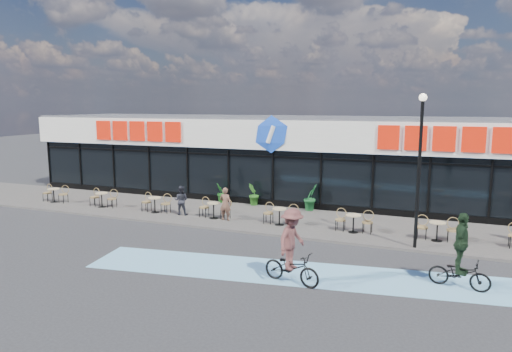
# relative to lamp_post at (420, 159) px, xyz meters

# --- Properties ---
(ground) EXTENTS (120.00, 120.00, 0.00)m
(ground) POSITION_rel_lamp_post_xyz_m (-7.17, -2.30, -3.37)
(ground) COLOR #28282B
(ground) RESTS_ON ground
(sidewalk) EXTENTS (44.00, 5.00, 0.10)m
(sidewalk) POSITION_rel_lamp_post_xyz_m (-7.17, 2.20, -3.32)
(sidewalk) COLOR #544F4A
(sidewalk) RESTS_ON ground
(bike_lane) EXTENTS (14.17, 4.13, 0.01)m
(bike_lane) POSITION_rel_lamp_post_xyz_m (-3.17, -3.80, -3.37)
(bike_lane) COLOR #6FAED3
(bike_lane) RESTS_ON ground
(building) EXTENTS (30.60, 6.57, 4.75)m
(building) POSITION_rel_lamp_post_xyz_m (-7.17, 7.63, -1.03)
(building) COLOR black
(building) RESTS_ON ground
(lamp_post) EXTENTS (0.28, 0.28, 5.56)m
(lamp_post) POSITION_rel_lamp_post_xyz_m (0.00, 0.00, 0.00)
(lamp_post) COLOR black
(lamp_post) RESTS_ON sidewalk
(bistro_set_0) EXTENTS (1.54, 0.62, 0.90)m
(bistro_set_0) POSITION_rel_lamp_post_xyz_m (-18.34, 1.26, -2.82)
(bistro_set_0) COLOR #C6B67F
(bistro_set_0) RESTS_ON sidewalk
(bistro_set_1) EXTENTS (1.54, 0.62, 0.90)m
(bistro_set_1) POSITION_rel_lamp_post_xyz_m (-15.16, 1.26, -2.82)
(bistro_set_1) COLOR #C6B67F
(bistro_set_1) RESTS_ON sidewalk
(bistro_set_2) EXTENTS (1.54, 0.62, 0.90)m
(bistro_set_2) POSITION_rel_lamp_post_xyz_m (-11.98, 1.26, -2.82)
(bistro_set_2) COLOR #C6B67F
(bistro_set_2) RESTS_ON sidewalk
(bistro_set_3) EXTENTS (1.54, 0.62, 0.90)m
(bistro_set_3) POSITION_rel_lamp_post_xyz_m (-8.80, 1.26, -2.82)
(bistro_set_3) COLOR #C6B67F
(bistro_set_3) RESTS_ON sidewalk
(bistro_set_4) EXTENTS (1.54, 0.62, 0.90)m
(bistro_set_4) POSITION_rel_lamp_post_xyz_m (-5.62, 1.26, -2.82)
(bistro_set_4) COLOR #C6B67F
(bistro_set_4) RESTS_ON sidewalk
(bistro_set_5) EXTENTS (1.54, 0.62, 0.90)m
(bistro_set_5) POSITION_rel_lamp_post_xyz_m (-2.44, 1.26, -2.82)
(bistro_set_5) COLOR #C6B67F
(bistro_set_5) RESTS_ON sidewalk
(bistro_set_6) EXTENTS (1.54, 0.62, 0.90)m
(bistro_set_6) POSITION_rel_lamp_post_xyz_m (0.74, 1.26, -2.82)
(bistro_set_6) COLOR #C6B67F
(bistro_set_6) RESTS_ON sidewalk
(potted_plant_left) EXTENTS (0.55, 0.65, 1.08)m
(potted_plant_left) POSITION_rel_lamp_post_xyz_m (-9.97, 4.34, -2.73)
(potted_plant_left) COLOR #1A5D1A
(potted_plant_left) RESTS_ON sidewalk
(potted_plant_mid) EXTENTS (0.65, 0.75, 1.17)m
(potted_plant_mid) POSITION_rel_lamp_post_xyz_m (-8.11, 4.38, -2.69)
(potted_plant_mid) COLOR #2A671D
(potted_plant_mid) RESTS_ON sidewalk
(potted_plant_right) EXTENTS (0.84, 0.90, 1.31)m
(potted_plant_right) POSITION_rel_lamp_post_xyz_m (-5.08, 4.37, -2.62)
(potted_plant_right) COLOR #195827
(potted_plant_right) RESTS_ON sidewalk
(patron_left) EXTENTS (0.55, 0.37, 1.50)m
(patron_left) POSITION_rel_lamp_post_xyz_m (-8.15, 1.06, -2.52)
(patron_left) COLOR brown
(patron_left) RESTS_ON sidewalk
(patron_right) EXTENTS (0.78, 0.67, 1.40)m
(patron_right) POSITION_rel_lamp_post_xyz_m (-10.54, 1.22, -2.58)
(patron_right) COLOR #23232B
(patron_right) RESTS_ON sidewalk
(cyclist_a) EXTENTS (1.95, 1.32, 2.29)m
(cyclist_a) POSITION_rel_lamp_post_xyz_m (-3.26, -4.69, -2.39)
(cyclist_a) COLOR black
(cyclist_a) RESTS_ON ground
(cyclist_b) EXTENTS (1.78, 1.11, 2.24)m
(cyclist_b) POSITION_rel_lamp_post_xyz_m (1.35, -3.25, -2.50)
(cyclist_b) COLOR black
(cyclist_b) RESTS_ON ground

